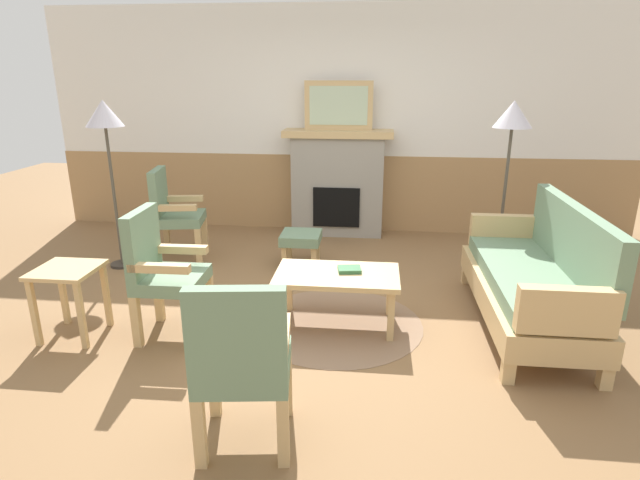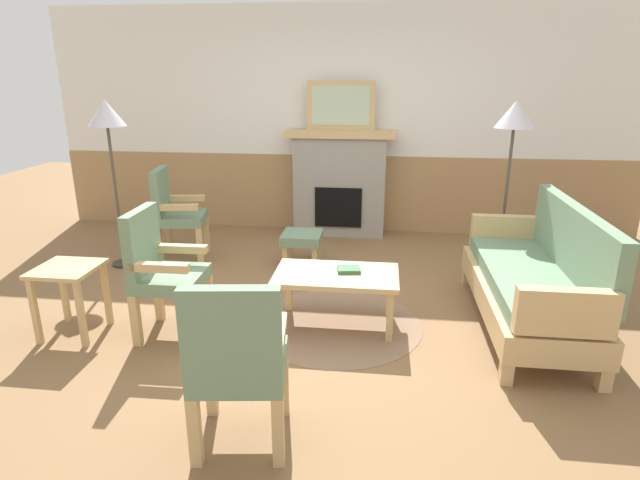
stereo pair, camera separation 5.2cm
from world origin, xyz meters
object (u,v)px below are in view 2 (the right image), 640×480
Objects in this scene: side_table at (69,281)px; armchair_by_window_left at (161,267)px; framed_picture at (341,106)px; armchair_near_fireplace at (174,210)px; coffee_table at (336,280)px; footstool at (302,240)px; couch at (534,280)px; fireplace at (340,182)px; book_on_table at (349,270)px; floor_lamp_by_couch at (514,126)px; armchair_front_left at (237,358)px; floor_lamp_by_chairs at (107,124)px.

armchair_by_window_left is at bearing 8.46° from side_table.
framed_picture reaches higher than armchair_near_fireplace.
framed_picture reaches higher than coffee_table.
coffee_table is 1.36m from footstool.
fireplace is at bearing 126.25° from couch.
book_on_table is 0.32× the size of side_table.
couch and armchair_by_window_left have the same top height.
side_table is 0.33× the size of floor_lamp_by_couch.
couch is 1.84× the size of armchair_by_window_left.
couch is at bearing -90.71° from floor_lamp_by_couch.
fireplace is 1.29m from footstool.
armchair_front_left is (-0.37, -1.47, 0.15)m from coffee_table.
armchair_by_window_left is at bearing -71.16° from armchair_near_fireplace.
floor_lamp_by_couch is 1.00× the size of floor_lamp_by_chairs.
couch is 2.50m from armchair_front_left.
footstool is at bearing -103.29° from fireplace.
armchair_near_fireplace is at bearing 146.25° from book_on_table.
floor_lamp_by_chairs is (-2.14, -1.40, -0.11)m from framed_picture.
book_on_table is 0.11× the size of floor_lamp_by_couch.
armchair_near_fireplace is (-1.94, 1.30, 0.08)m from book_on_table.
fireplace is 0.77× the size of floor_lamp_by_chairs.
armchair_near_fireplace is (-1.85, 1.34, 0.15)m from coffee_table.
coffee_table is 0.57× the size of floor_lamp_by_couch.
framed_picture is at bearing 33.10° from floor_lamp_by_chairs.
side_table is (-1.51, -1.67, 0.15)m from footstool.
armchair_by_window_left is at bearing -166.12° from book_on_table.
side_table is (-1.79, -2.87, -0.22)m from fireplace.
framed_picture is at bearing 147.64° from floor_lamp_by_couch.
armchair_front_left is (0.92, -1.18, 0.00)m from armchair_by_window_left.
couch is (1.70, -2.32, -1.16)m from framed_picture.
fireplace is at bearing -90.00° from framed_picture.
coffee_table reaches higher than footstool.
side_table is (-0.13, -1.74, -0.10)m from armchair_near_fireplace.
floor_lamp_by_couch is at bearing 0.65° from armchair_near_fireplace.
book_on_table is (-1.43, -0.10, 0.06)m from couch.
armchair_by_window_left is (-1.10, -2.77, -0.11)m from fireplace.
framed_picture is at bearing 94.30° from coffee_table.
floor_lamp_by_chairs is (-1.04, 1.37, 0.91)m from armchair_by_window_left.
fireplace reaches higher than couch.
book_on_table is at bearing -83.46° from framed_picture.
footstool is at bearing -3.07° from armchair_near_fireplace.
armchair_by_window_left is at bearing -149.29° from floor_lamp_by_couch.
armchair_front_left is at bearing -139.38° from couch.
fireplace is 2.01m from armchair_near_fireplace.
floor_lamp_by_couch is (1.91, 2.86, 0.91)m from armchair_front_left.
side_table is (-2.07, -0.44, -0.02)m from book_on_table.
couch is 1.84× the size of armchair_front_left.
armchair_near_fireplace reaches higher than footstool.
armchair_near_fireplace is at bearing 160.43° from couch.
framed_picture is 2.25m from armchair_near_fireplace.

